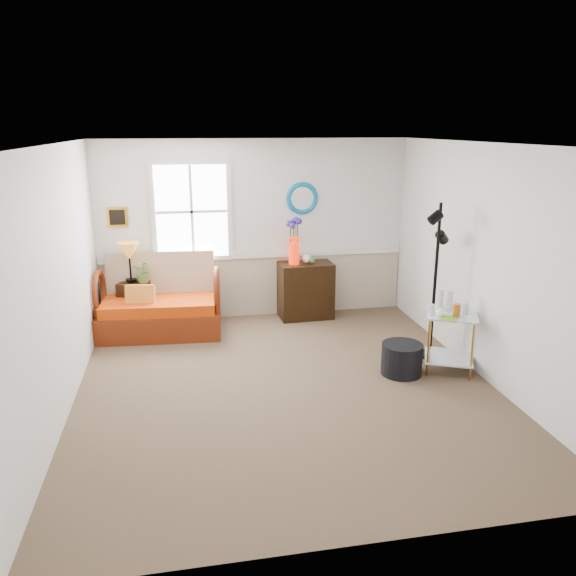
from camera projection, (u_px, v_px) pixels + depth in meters
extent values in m
cube|color=brown|center=(286.00, 386.00, 6.20)|extent=(4.50, 5.00, 0.01)
cube|color=white|center=(286.00, 144.00, 5.48)|extent=(4.50, 5.00, 0.01)
cube|color=silver|center=(255.00, 230.00, 8.20)|extent=(4.50, 0.01, 2.60)
cube|color=silver|center=(359.00, 372.00, 3.48)|extent=(4.50, 0.01, 2.60)
cube|color=silver|center=(58.00, 283.00, 5.44)|extent=(0.01, 5.00, 2.60)
cube|color=silver|center=(484.00, 263.00, 6.24)|extent=(0.01, 5.00, 2.60)
cube|color=tan|center=(256.00, 286.00, 8.42)|extent=(4.46, 0.02, 0.90)
cube|color=silver|center=(256.00, 256.00, 8.28)|extent=(4.46, 0.04, 0.06)
cube|color=orange|center=(117.00, 217.00, 7.77)|extent=(0.28, 0.03, 0.28)
torus|color=#1196CB|center=(302.00, 198.00, 8.18)|extent=(0.47, 0.07, 0.47)
imported|color=#4A7036|center=(144.00, 274.00, 7.74)|extent=(0.41, 0.42, 0.25)
cylinder|color=black|center=(402.00, 359.00, 6.47)|extent=(0.53, 0.53, 0.36)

